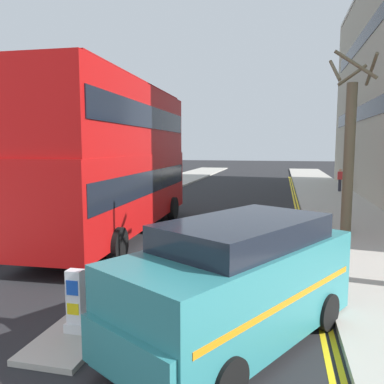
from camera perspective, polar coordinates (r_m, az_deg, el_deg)
The scene contains 10 objects.
sidewalk_right at distance 18.23m, azimuth 22.57°, elevation -4.11°, with size 4.00×80.00×0.14m, color #ADA89E.
sidewalk_left at distance 20.55m, azimuth -16.07°, elevation -2.67°, with size 4.00×80.00×0.14m, color #ADA89E.
kerb_line_outer at distance 16.05m, azimuth 16.28°, elevation -5.52°, with size 0.10×56.00×0.01m, color yellow.
kerb_line_inner at distance 16.05m, azimuth 15.71°, elevation -5.51°, with size 0.10×56.00×0.01m, color yellow.
traffic_island at distance 7.55m, azimuth -16.62°, elevation -19.39°, with size 1.10×2.20×0.10m, color #ADA89E.
keep_left_bollard at distance 7.32m, azimuth -16.78°, elevation -15.46°, with size 0.36×0.28×1.11m.
double_decker_bus_away at distance 14.62m, azimuth -10.83°, elevation 5.41°, with size 3.09×10.89×5.64m.
taxi_minivan at distance 6.68m, azimuth 6.41°, elevation -13.19°, with size 4.03×5.09×2.12m.
pedestrian_far at distance 29.55m, azimuth 21.00°, elevation 1.74°, with size 0.34×0.22×1.62m.
street_tree_mid at distance 15.48m, azimuth 22.20°, elevation 5.71°, with size 1.51×1.49×6.54m.
Camera 1 is at (3.46, -1.67, 3.34)m, focal length 36.13 mm.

